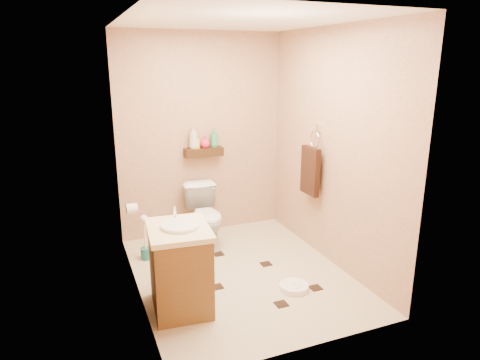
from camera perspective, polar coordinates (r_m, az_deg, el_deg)
name	(u,v)px	position (r m, az deg, el deg)	size (l,w,h in m)	color
ground	(240,273)	(4.40, 0.06, -12.36)	(2.50, 2.50, 0.00)	beige
wall_back	(201,136)	(5.14, -5.17, 5.88)	(2.00, 0.04, 2.40)	tan
wall_front	(310,195)	(2.90, 9.33, -1.95)	(2.00, 0.04, 2.40)	tan
wall_left	(131,167)	(3.73, -14.33, 1.75)	(0.04, 2.50, 2.40)	tan
wall_right	(332,149)	(4.44, 12.15, 4.06)	(0.04, 2.50, 2.40)	tan
ceiling	(241,20)	(3.90, 0.07, 20.56)	(2.00, 2.50, 0.02)	white
wall_shelf	(204,152)	(5.10, -4.86, 3.75)	(0.46, 0.14, 0.10)	#39240F
floor_accents	(244,275)	(4.37, 0.50, -12.52)	(1.18, 1.28, 0.01)	black
toilet	(206,216)	(4.95, -4.60, -4.82)	(0.38, 0.67, 0.68)	white
vanity	(180,267)	(3.72, -7.99, -11.40)	(0.55, 0.65, 0.86)	brown
bathroom_scale	(294,287)	(4.15, 7.20, -13.94)	(0.29, 0.29, 0.06)	white
toilet_brush	(146,244)	(4.73, -12.49, -8.29)	(0.12, 0.12, 0.50)	#1A6668
towel_ring	(310,169)	(4.66, 9.38, 1.51)	(0.12, 0.30, 0.76)	silver
toilet_paper	(132,209)	(4.53, -14.22, -3.73)	(0.12, 0.11, 0.12)	white
bottle_a	(193,137)	(5.03, -6.24, 5.69)	(0.10, 0.10, 0.27)	beige
bottle_b	(195,141)	(5.04, -6.02, 5.15)	(0.08, 0.08, 0.17)	yellow
bottle_c	(205,142)	(5.08, -4.68, 5.12)	(0.11, 0.11, 0.14)	#EB1B46
bottle_d	(214,137)	(5.11, -3.47, 5.69)	(0.09, 0.09, 0.23)	#2F8D56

